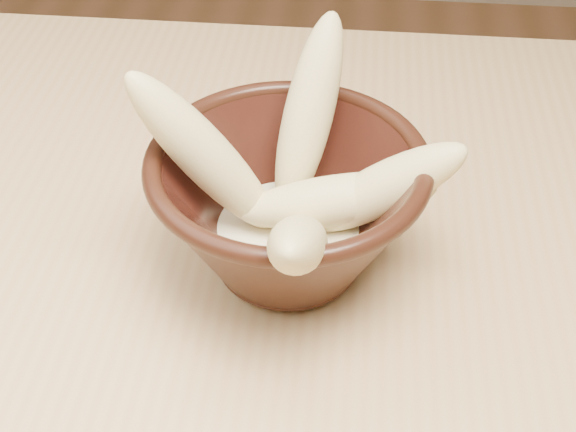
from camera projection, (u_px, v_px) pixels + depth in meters
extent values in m
cylinder|color=#A98154|center=(562.00, 348.00, 1.01)|extent=(0.05, 0.05, 0.71)
cylinder|color=black|center=(288.00, 262.00, 0.55)|extent=(0.08, 0.08, 0.01)
cylinder|color=black|center=(288.00, 243.00, 0.54)|extent=(0.08, 0.08, 0.01)
torus|color=black|center=(288.00, 163.00, 0.50)|extent=(0.18, 0.18, 0.01)
cylinder|color=beige|center=(288.00, 234.00, 0.53)|extent=(0.10, 0.10, 0.01)
ellipsoid|color=#D5BC7E|center=(308.00, 114.00, 0.53)|extent=(0.07, 0.10, 0.13)
ellipsoid|color=#D5BC7E|center=(205.00, 155.00, 0.50)|extent=(0.11, 0.04, 0.14)
ellipsoid|color=#D5BC7E|center=(383.00, 189.00, 0.51)|extent=(0.12, 0.04, 0.10)
ellipsoid|color=#D5BC7E|center=(337.00, 200.00, 0.51)|extent=(0.14, 0.05, 0.05)
ellipsoid|color=#D5BC7E|center=(299.00, 244.00, 0.45)|extent=(0.03, 0.13, 0.12)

